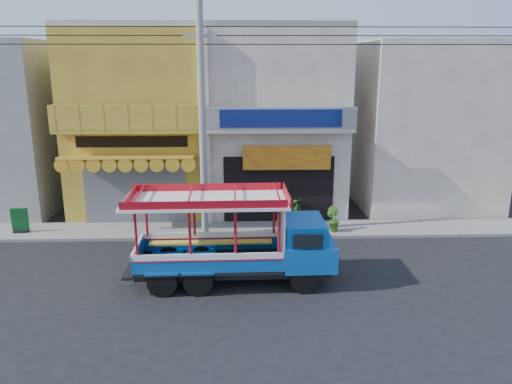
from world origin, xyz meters
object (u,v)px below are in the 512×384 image
Objects in this scene: green_sign at (20,222)px; potted_plant_c at (296,210)px; potted_plant_a at (288,215)px; songthaew_truck at (248,239)px; utility_pole at (206,109)px; potted_plant_b at (333,219)px.

green_sign is 11.13m from potted_plant_c.
potted_plant_c is (0.37, 0.39, 0.06)m from potted_plant_a.
songthaew_truck reaches higher than potted_plant_a.
potted_plant_c is at bearing 12.26° from potted_plant_a.
potted_plant_a is (3.22, 1.01, -4.44)m from utility_pole.
utility_pole is at bearing 109.52° from songthaew_truck.
potted_plant_b is 1.74m from potted_plant_c.
potted_plant_b is (12.44, -0.25, 0.08)m from green_sign.
potted_plant_b is 0.92× the size of potted_plant_c.
potted_plant_b is at bearing -56.91° from potted_plant_a.
utility_pole is 5.83m from potted_plant_c.
potted_plant_a is at bearing -7.52° from potted_plant_c.
potted_plant_a is (1.76, 5.10, -0.83)m from songthaew_truck.
songthaew_truck is 10.13m from green_sign.
potted_plant_c is at bearing 4.42° from green_sign.
utility_pole is 28.26× the size of green_sign.
utility_pole is 5.64m from songthaew_truck.
potted_plant_c reaches higher than potted_plant_a.
songthaew_truck is 5.94m from potted_plant_c.
potted_plant_b is at bearing 51.55° from songthaew_truck.
utility_pole is at bearing -32.71° from potted_plant_c.
songthaew_truck is at bearing -70.48° from utility_pole.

